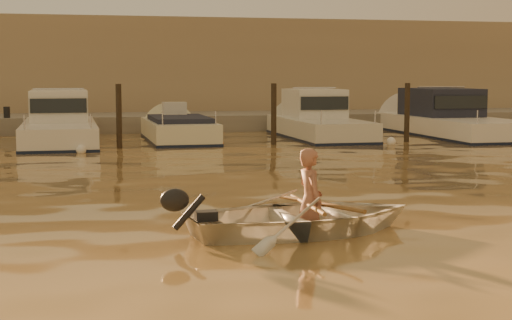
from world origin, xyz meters
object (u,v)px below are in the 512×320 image
object	(u,v)px
moored_boat_5	(450,119)
waterfront_building	(105,72)
moored_boat_4	(319,121)
dinghy	(304,217)
moored_boat_3	(179,134)
person	(310,201)
moored_boat_2	(59,124)

from	to	relation	value
moored_boat_5	waterfront_building	size ratio (longest dim) A/B	0.20
moored_boat_4	moored_boat_5	distance (m)	5.18
dinghy	moored_boat_4	bearing A→B (deg)	-24.69
dinghy	moored_boat_3	distance (m)	16.15
moored_boat_5	waterfront_building	xyz separation A→B (m)	(-12.27, 11.00, 1.77)
moored_boat_5	waterfront_building	distance (m)	16.57
dinghy	waterfront_building	xyz separation A→B (m)	(-1.58, 27.15, 2.17)
moored_boat_5	waterfront_building	world-z (taller)	waterfront_building
person	moored_boat_5	bearing A→B (deg)	-39.13
dinghy	moored_boat_5	bearing A→B (deg)	-39.36
moored_boat_3	waterfront_building	size ratio (longest dim) A/B	0.13
person	moored_boat_2	xyz separation A→B (m)	(-3.72, 16.14, 0.15)
moored_boat_4	waterfront_building	world-z (taller)	waterfront_building
person	moored_boat_4	world-z (taller)	moored_boat_4
person	moored_boat_5	size ratio (longest dim) A/B	0.17
moored_boat_3	moored_boat_4	distance (m)	5.13
moored_boat_2	moored_boat_4	size ratio (longest dim) A/B	1.11
dinghy	moored_boat_5	size ratio (longest dim) A/B	0.38
moored_boat_5	person	bearing A→B (deg)	-123.26
moored_boat_2	moored_boat_5	distance (m)	14.31
moored_boat_2	waterfront_building	distance (m)	11.33
moored_boat_3	waterfront_building	bearing A→B (deg)	100.13
moored_boat_4	waterfront_building	size ratio (longest dim) A/B	0.15
dinghy	moored_boat_2	world-z (taller)	moored_boat_2
person	moored_boat_4	size ratio (longest dim) A/B	0.22
moored_boat_2	moored_boat_4	xyz separation A→B (m)	(9.12, 0.00, 0.00)
moored_boat_5	dinghy	bearing A→B (deg)	-123.48
moored_boat_3	waterfront_building	distance (m)	11.38
person	waterfront_building	xyz separation A→B (m)	(-1.68, 27.14, 1.93)
moored_boat_2	waterfront_building	size ratio (longest dim) A/B	0.17
dinghy	moored_boat_2	distance (m)	16.56
moored_boat_2	moored_boat_4	bearing A→B (deg)	0.00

